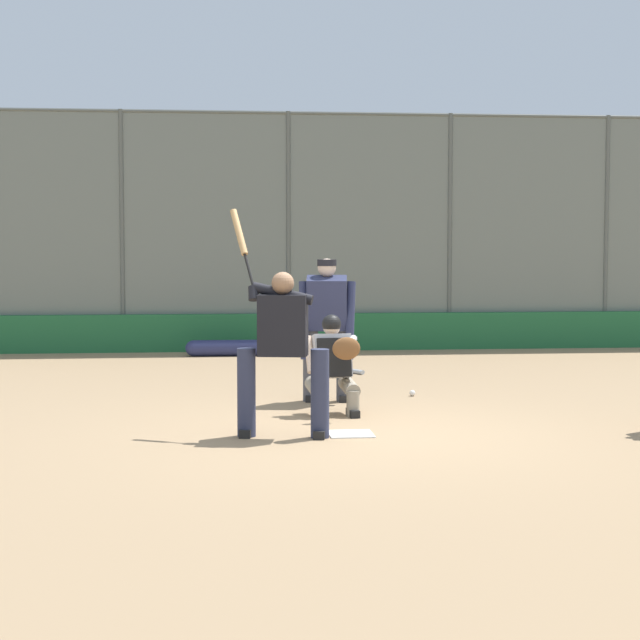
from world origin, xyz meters
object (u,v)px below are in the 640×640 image
object	(u,v)px
batter_at_plate	(282,347)
spare_bat_near_backstop	(349,371)
equipment_bag_dugout_side	(226,348)
baseball_loose	(412,393)
catcher_behind_plate	(333,363)
umpire_home	(327,325)

from	to	relation	value
batter_at_plate	spare_bat_near_backstop	bearing A→B (deg)	-93.20
spare_bat_near_backstop	equipment_bag_dugout_side	size ratio (longest dim) A/B	0.53
spare_bat_near_backstop	baseball_loose	xyz separation A→B (m)	(-0.46, 2.43, 0.00)
baseball_loose	equipment_bag_dugout_side	bearing A→B (deg)	-66.11
catcher_behind_plate	equipment_bag_dugout_side	size ratio (longest dim) A/B	0.80
umpire_home	equipment_bag_dugout_side	bearing A→B (deg)	-71.00
catcher_behind_plate	umpire_home	world-z (taller)	umpire_home
catcher_behind_plate	spare_bat_near_backstop	world-z (taller)	catcher_behind_plate
batter_at_plate	spare_bat_near_backstop	distance (m)	5.26
batter_at_plate	umpire_home	xyz separation A→B (m)	(-0.68, -2.25, 0.04)
equipment_bag_dugout_side	umpire_home	bearing A→B (deg)	101.78
baseball_loose	equipment_bag_dugout_side	xyz separation A→B (m)	(2.19, -4.95, 0.10)
catcher_behind_plate	baseball_loose	world-z (taller)	catcher_behind_plate
umpire_home	equipment_bag_dugout_side	size ratio (longest dim) A/B	1.24
batter_at_plate	catcher_behind_plate	size ratio (longest dim) A/B	2.02
baseball_loose	spare_bat_near_backstop	bearing A→B (deg)	-79.17
batter_at_plate	baseball_loose	xyz separation A→B (m)	(-1.77, -2.60, -0.83)
catcher_behind_plate	baseball_loose	xyz separation A→B (m)	(-1.13, -1.35, -0.53)
batter_at_plate	spare_bat_near_backstop	world-z (taller)	batter_at_plate
baseball_loose	equipment_bag_dugout_side	world-z (taller)	equipment_bag_dugout_side
spare_bat_near_backstop	equipment_bag_dugout_side	world-z (taller)	equipment_bag_dugout_side
batter_at_plate	catcher_behind_plate	distance (m)	1.44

